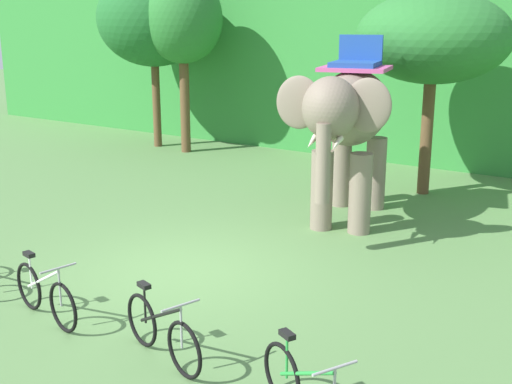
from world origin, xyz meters
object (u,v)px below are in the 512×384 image
Objects in this scene: tree_center_left at (153,19)px; tree_far_left at (183,20)px; tree_left at (433,39)px; bike_white at (45,294)px; bike_black at (162,332)px; elephant at (349,117)px.

tree_center_left reaches higher than tree_far_left.
tree_center_left is at bearing 174.22° from tree_left.
tree_center_left is 3.30× the size of bike_white.
tree_center_left reaches higher than bike_black.
elephant is 6.64m from bike_black.
tree_left is at bearing 80.15° from elephant.
tree_left is 2.87× the size of bike_black.
tree_left reaches higher than bike_black.
tree_center_left is 9.41m from tree_left.
bike_black is (8.01, -10.25, -3.67)m from tree_far_left.
tree_center_left is 3.38× the size of bike_black.
tree_left is 2.81× the size of bike_white.
tree_far_left reaches higher than bike_white.
bike_white is (5.89, -10.29, -3.67)m from tree_far_left.
elephant is (8.80, -4.09, -1.86)m from tree_center_left.
tree_far_left is at bearing 174.70° from tree_left.
bike_white is at bearing -60.21° from tree_far_left.
tree_far_left is 13.51m from bike_black.
bike_black is at bearing -84.88° from elephant.
elephant is 6.84m from bike_white.
elephant reaches higher than bike_black.
bike_white is at bearing -178.73° from bike_black.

